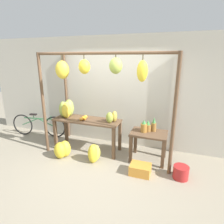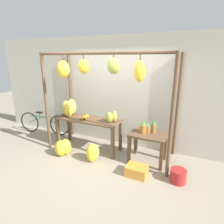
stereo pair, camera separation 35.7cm
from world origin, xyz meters
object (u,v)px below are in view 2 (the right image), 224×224
object	(u,v)px
fruit_crate_white	(137,171)
papaya_pile	(112,117)
banana_pile_on_table	(69,108)
pineapple_cluster	(147,127)
parked_bicycle	(44,123)
banana_pile_ground_right	(93,153)
banana_pile_ground_left	(63,147)
blue_bucket	(178,176)
orange_pile	(85,117)

from	to	relation	value
fruit_crate_white	papaya_pile	world-z (taller)	papaya_pile
banana_pile_on_table	pineapple_cluster	distance (m)	2.07
banana_pile_on_table	parked_bicycle	world-z (taller)	banana_pile_on_table
pineapple_cluster	papaya_pile	xyz separation A→B (m)	(-0.82, -0.06, 0.15)
banana_pile_ground_right	papaya_pile	world-z (taller)	papaya_pile
banana_pile_on_table	parked_bicycle	xyz separation A→B (m)	(-1.17, 0.27, -0.67)
banana_pile_ground_left	blue_bucket	bearing A→B (deg)	1.25
pineapple_cluster	parked_bicycle	world-z (taller)	pineapple_cluster
banana_pile_ground_left	papaya_pile	distance (m)	1.39
parked_bicycle	papaya_pile	size ratio (longest dim) A/B	5.90
orange_pile	parked_bicycle	world-z (taller)	orange_pile
banana_pile_ground_right	papaya_pile	xyz separation A→B (m)	(0.25, 0.49, 0.73)
pineapple_cluster	banana_pile_ground_right	xyz separation A→B (m)	(-1.07, -0.55, -0.58)
banana_pile_ground_left	banana_pile_ground_right	distance (m)	0.80
fruit_crate_white	papaya_pile	bearing A→B (deg)	143.92
fruit_crate_white	blue_bucket	distance (m)	0.78
fruit_crate_white	papaya_pile	distance (m)	1.32
blue_bucket	papaya_pile	distance (m)	1.85
pineapple_cluster	blue_bucket	xyz separation A→B (m)	(0.77, -0.53, -0.66)
pineapple_cluster	parked_bicycle	size ratio (longest dim) A/B	0.20
banana_pile_on_table	orange_pile	world-z (taller)	banana_pile_on_table
papaya_pile	parked_bicycle	bearing A→B (deg)	172.99
orange_pile	pineapple_cluster	distance (m)	1.53
parked_bicycle	fruit_crate_white	bearing A→B (deg)	-15.49
orange_pile	parked_bicycle	xyz separation A→B (m)	(-1.70, 0.34, -0.51)
pineapple_cluster	papaya_pile	distance (m)	0.83
orange_pile	blue_bucket	bearing A→B (deg)	-10.52
orange_pile	pineapple_cluster	bearing A→B (deg)	3.99
banana_pile_on_table	orange_pile	size ratio (longest dim) A/B	1.81
pineapple_cluster	banana_pile_ground_left	distance (m)	2.05
pineapple_cluster	fruit_crate_white	bearing A→B (deg)	-89.47
papaya_pile	fruit_crate_white	bearing A→B (deg)	-36.08
orange_pile	fruit_crate_white	world-z (taller)	orange_pile
banana_pile_on_table	parked_bicycle	bearing A→B (deg)	167.05
orange_pile	banana_pile_ground_right	size ratio (longest dim) A/B	0.60
blue_bucket	banana_pile_on_table	bearing A→B (deg)	169.93
fruit_crate_white	pineapple_cluster	bearing A→B (deg)	90.53
banana_pile_on_table	banana_pile_ground_right	world-z (taller)	banana_pile_on_table
banana_pile_on_table	banana_pile_ground_left	size ratio (longest dim) A/B	1.03
parked_bicycle	papaya_pile	distance (m)	2.50
banana_pile_on_table	papaya_pile	xyz separation A→B (m)	(1.24, -0.03, -0.07)
banana_pile_ground_left	papaya_pile	world-z (taller)	papaya_pile
banana_pile_on_table	blue_bucket	world-z (taller)	banana_pile_on_table
papaya_pile	banana_pile_ground_right	bearing A→B (deg)	-117.20
blue_bucket	papaya_pile	size ratio (longest dim) A/B	1.04
pineapple_cluster	banana_pile_ground_left	bearing A→B (deg)	-162.36
pineapple_cluster	parked_bicycle	xyz separation A→B (m)	(-3.23, 0.24, -0.45)
banana_pile_on_table	blue_bucket	distance (m)	3.00
banana_pile_on_table	papaya_pile	distance (m)	1.24
banana_pile_on_table	pineapple_cluster	world-z (taller)	banana_pile_on_table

